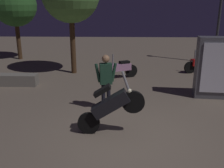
{
  "coord_description": "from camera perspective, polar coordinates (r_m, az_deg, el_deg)",
  "views": [
    {
      "loc": [
        -0.21,
        -5.49,
        3.13
      ],
      "look_at": [
        -0.44,
        1.28,
        1.0
      ],
      "focal_mm": 40.83,
      "sensor_mm": 36.0,
      "label": 1
    }
  ],
  "objects": [
    {
      "name": "motorcycle_black_foreground",
      "position": [
        6.25,
        -0.36,
        -4.99
      ],
      "size": [
        1.66,
        0.3,
        1.63
      ],
      "rotation": [
        0.0,
        0.0,
        0.0
      ],
      "color": "black",
      "rests_on": "ground_plane"
    },
    {
      "name": "ground_plane",
      "position": [
        6.32,
        3.67,
        -12.27
      ],
      "size": [
        40.0,
        40.0,
        0.0
      ],
      "primitive_type": "plane",
      "color": "#756656"
    },
    {
      "name": "motorcycle_red_parked_left",
      "position": [
        12.8,
        19.26,
        4.35
      ],
      "size": [
        1.63,
        0.54,
        1.11
      ],
      "rotation": [
        0.0,
        0.0,
        3.41
      ],
      "color": "black",
      "rests_on": "ground_plane"
    },
    {
      "name": "planter_wall_low",
      "position": [
        11.11,
        -22.89,
        0.89
      ],
      "size": [
        2.64,
        0.5,
        0.45
      ],
      "color": "gray",
      "rests_on": "ground_plane"
    },
    {
      "name": "kiosk_billboard",
      "position": [
        9.41,
        23.08,
        3.3
      ],
      "size": [
        1.64,
        0.66,
        2.1
      ],
      "rotation": [
        0.0,
        0.0,
        3.06
      ],
      "color": "#595960",
      "rests_on": "ground_plane"
    },
    {
      "name": "tree_left_bg",
      "position": [
        15.91,
        -20.97,
        16.19
      ],
      "size": [
        2.43,
        2.43,
        4.31
      ],
      "color": "#4C331E",
      "rests_on": "ground_plane"
    },
    {
      "name": "motorcycle_pink_parked_right",
      "position": [
        11.13,
        1.87,
        3.46
      ],
      "size": [
        1.54,
        0.8,
        1.11
      ],
      "rotation": [
        0.0,
        0.0,
        3.59
      ],
      "color": "black",
      "rests_on": "ground_plane"
    },
    {
      "name": "person_rider_beside",
      "position": [
        7.62,
        -1.38,
        1.47
      ],
      "size": [
        0.67,
        0.3,
        1.72
      ],
      "rotation": [
        0.0,
        0.0,
        1.76
      ],
      "color": "black",
      "rests_on": "ground_plane"
    }
  ]
}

